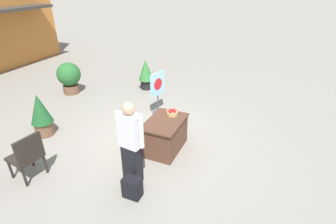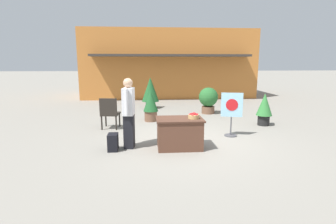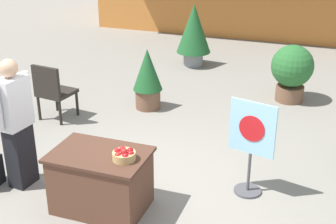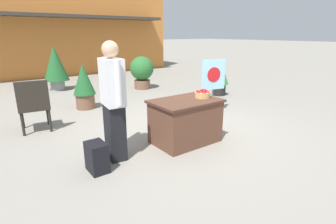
{
  "view_description": "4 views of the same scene",
  "coord_description": "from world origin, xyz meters",
  "px_view_note": "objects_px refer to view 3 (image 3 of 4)",
  "views": [
    {
      "loc": [
        -5.04,
        -2.67,
        3.73
      ],
      "look_at": [
        0.3,
        -0.36,
        0.69
      ],
      "focal_mm": 28.0,
      "sensor_mm": 36.0,
      "label": 1
    },
    {
      "loc": [
        -1.08,
        -6.85,
        2.14
      ],
      "look_at": [
        -0.55,
        -0.37,
        0.9
      ],
      "focal_mm": 28.0,
      "sensor_mm": 36.0,
      "label": 2
    },
    {
      "loc": [
        2.17,
        -4.86,
        3.43
      ],
      "look_at": [
        0.31,
        0.29,
        1.05
      ],
      "focal_mm": 50.0,
      "sensor_mm": 36.0,
      "label": 3
    },
    {
      "loc": [
        -3.08,
        -3.82,
        1.86
      ],
      "look_at": [
        -0.41,
        -0.2,
        0.49
      ],
      "focal_mm": 28.0,
      "sensor_mm": 36.0,
      "label": 4
    }
  ],
  "objects_px": {
    "display_table": "(101,181)",
    "person_visitor": "(16,123)",
    "potted_plant_far_left": "(194,31)",
    "potted_plant_far_right": "(148,77)",
    "potted_plant_near_left": "(292,70)",
    "poster_board": "(251,144)",
    "patio_chair": "(52,89)",
    "apple_basket": "(124,155)"
  },
  "relations": [
    {
      "from": "display_table",
      "to": "person_visitor",
      "type": "height_order",
      "value": "person_visitor"
    },
    {
      "from": "potted_plant_far_left",
      "to": "potted_plant_far_right",
      "type": "bearing_deg",
      "value": -90.67
    },
    {
      "from": "potted_plant_near_left",
      "to": "poster_board",
      "type": "bearing_deg",
      "value": -92.27
    },
    {
      "from": "potted_plant_near_left",
      "to": "display_table",
      "type": "bearing_deg",
      "value": -111.88
    },
    {
      "from": "poster_board",
      "to": "patio_chair",
      "type": "relative_size",
      "value": 1.25
    },
    {
      "from": "poster_board",
      "to": "potted_plant_far_left",
      "type": "relative_size",
      "value": 0.88
    },
    {
      "from": "patio_chair",
      "to": "potted_plant_far_left",
      "type": "xyz_separation_m",
      "value": [
        1.38,
        3.84,
        0.26
      ]
    },
    {
      "from": "potted_plant_far_right",
      "to": "potted_plant_far_left",
      "type": "height_order",
      "value": "potted_plant_far_left"
    },
    {
      "from": "person_visitor",
      "to": "potted_plant_far_left",
      "type": "height_order",
      "value": "person_visitor"
    },
    {
      "from": "person_visitor",
      "to": "poster_board",
      "type": "relative_size",
      "value": 1.38
    },
    {
      "from": "potted_plant_far_left",
      "to": "poster_board",
      "type": "bearing_deg",
      "value": -65.42
    },
    {
      "from": "poster_board",
      "to": "potted_plant_near_left",
      "type": "xyz_separation_m",
      "value": [
        0.14,
        3.47,
        -0.08
      ]
    },
    {
      "from": "display_table",
      "to": "patio_chair",
      "type": "xyz_separation_m",
      "value": [
        -2.01,
        2.1,
        0.19
      ]
    },
    {
      "from": "display_table",
      "to": "apple_basket",
      "type": "relative_size",
      "value": 4.31
    },
    {
      "from": "apple_basket",
      "to": "potted_plant_far_right",
      "type": "bearing_deg",
      "value": 107.59
    },
    {
      "from": "apple_basket",
      "to": "person_visitor",
      "type": "height_order",
      "value": "person_visitor"
    },
    {
      "from": "person_visitor",
      "to": "potted_plant_far_right",
      "type": "bearing_deg",
      "value": 85.14
    },
    {
      "from": "apple_basket",
      "to": "potted_plant_far_right",
      "type": "distance_m",
      "value": 3.37
    },
    {
      "from": "patio_chair",
      "to": "potted_plant_far_right",
      "type": "distance_m",
      "value": 1.71
    },
    {
      "from": "potted_plant_far_left",
      "to": "person_visitor",
      "type": "bearing_deg",
      "value": -96.17
    },
    {
      "from": "person_visitor",
      "to": "potted_plant_near_left",
      "type": "distance_m",
      "value": 5.27
    },
    {
      "from": "person_visitor",
      "to": "patio_chair",
      "type": "height_order",
      "value": "person_visitor"
    },
    {
      "from": "person_visitor",
      "to": "potted_plant_far_right",
      "type": "relative_size",
      "value": 1.54
    },
    {
      "from": "person_visitor",
      "to": "patio_chair",
      "type": "relative_size",
      "value": 1.73
    },
    {
      "from": "person_visitor",
      "to": "patio_chair",
      "type": "distance_m",
      "value": 2.12
    },
    {
      "from": "display_table",
      "to": "potted_plant_far_right",
      "type": "relative_size",
      "value": 1.02
    },
    {
      "from": "potted_plant_far_left",
      "to": "potted_plant_near_left",
      "type": "bearing_deg",
      "value": -31.93
    },
    {
      "from": "poster_board",
      "to": "potted_plant_far_right",
      "type": "height_order",
      "value": "poster_board"
    },
    {
      "from": "potted_plant_far_left",
      "to": "potted_plant_near_left",
      "type": "distance_m",
      "value": 2.85
    },
    {
      "from": "apple_basket",
      "to": "poster_board",
      "type": "xyz_separation_m",
      "value": [
        1.3,
        1.0,
        -0.12
      ]
    },
    {
      "from": "patio_chair",
      "to": "potted_plant_far_right",
      "type": "xyz_separation_m",
      "value": [
        1.35,
        1.06,
        0.04
      ]
    },
    {
      "from": "display_table",
      "to": "potted_plant_far_left",
      "type": "xyz_separation_m",
      "value": [
        -0.63,
        5.94,
        0.45
      ]
    },
    {
      "from": "potted_plant_far_left",
      "to": "potted_plant_near_left",
      "type": "height_order",
      "value": "potted_plant_far_left"
    },
    {
      "from": "poster_board",
      "to": "person_visitor",
      "type": "bearing_deg",
      "value": -60.33
    },
    {
      "from": "display_table",
      "to": "potted_plant_near_left",
      "type": "xyz_separation_m",
      "value": [
        1.78,
        4.43,
        0.24
      ]
    },
    {
      "from": "apple_basket",
      "to": "poster_board",
      "type": "height_order",
      "value": "poster_board"
    },
    {
      "from": "potted_plant_far_right",
      "to": "potted_plant_near_left",
      "type": "distance_m",
      "value": 2.76
    },
    {
      "from": "apple_basket",
      "to": "potted_plant_far_left",
      "type": "xyz_separation_m",
      "value": [
        -0.98,
        5.98,
        -0.0
      ]
    },
    {
      "from": "person_visitor",
      "to": "patio_chair",
      "type": "xyz_separation_m",
      "value": [
        -0.75,
        1.96,
        -0.33
      ]
    },
    {
      "from": "person_visitor",
      "to": "patio_chair",
      "type": "bearing_deg",
      "value": 117.24
    },
    {
      "from": "person_visitor",
      "to": "potted_plant_far_right",
      "type": "height_order",
      "value": "person_visitor"
    },
    {
      "from": "apple_basket",
      "to": "potted_plant_far_right",
      "type": "height_order",
      "value": "potted_plant_far_right"
    }
  ]
}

